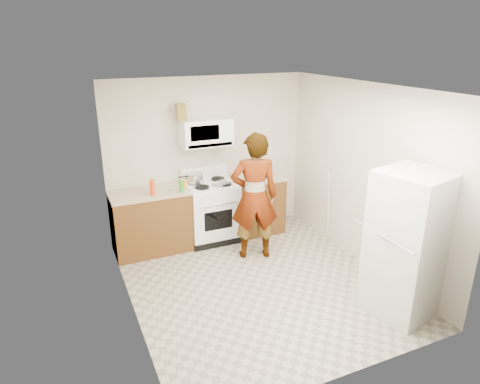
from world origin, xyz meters
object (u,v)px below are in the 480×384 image
gas_range (211,210)px  microwave (206,132)px  fridge (407,244)px  kettle (253,168)px  person (254,197)px  saucepan (195,178)px

gas_range → microwave: size_ratio=1.49×
fridge → kettle: fridge is taller
microwave → kettle: size_ratio=3.89×
microwave → person: 1.25m
saucepan → gas_range: bearing=-23.5°
gas_range → saucepan: bearing=156.5°
person → saucepan: size_ratio=7.69×
person → saucepan: 1.05m
gas_range → kettle: (0.80, 0.17, 0.55)m
microwave → kettle: microwave is taller
fridge → gas_range: bearing=103.1°
kettle → saucepan: (-1.01, -0.08, -0.01)m
gas_range → person: bearing=-64.1°
microwave → fridge: 3.22m
gas_range → fridge: (1.36, -2.66, 0.36)m
person → saucepan: (-0.58, 0.86, 0.10)m
microwave → kettle: bearing=2.9°
gas_range → kettle: bearing=11.9°
fridge → microwave: bearing=102.1°
saucepan → person: bearing=-55.9°
gas_range → kettle: size_ratio=5.78×
saucepan → fridge: bearing=-60.4°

